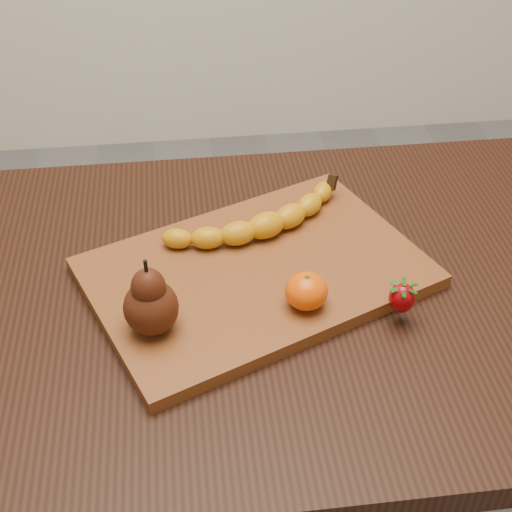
{
  "coord_description": "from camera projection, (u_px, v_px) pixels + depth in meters",
  "views": [
    {
      "loc": [
        -0.12,
        -0.74,
        1.42
      ],
      "look_at": [
        -0.03,
        0.02,
        0.8
      ],
      "focal_mm": 50.0,
      "sensor_mm": 36.0,
      "label": 1
    }
  ],
  "objects": [
    {
      "name": "cutting_board",
      "position": [
        256.0,
        273.0,
        1.0
      ],
      "size": [
        0.53,
        0.45,
        0.02
      ],
      "primitive_type": "cube",
      "rotation": [
        0.0,
        0.0,
        0.4
      ],
      "color": "brown",
      "rests_on": "table"
    },
    {
      "name": "banana",
      "position": [
        266.0,
        225.0,
        1.04
      ],
      "size": [
        0.25,
        0.15,
        0.04
      ],
      "primitive_type": null,
      "rotation": [
        0.0,
        0.0,
        0.38
      ],
      "color": "orange",
      "rests_on": "cutting_board"
    },
    {
      "name": "mandarin",
      "position": [
        306.0,
        291.0,
        0.92
      ],
      "size": [
        0.06,
        0.06,
        0.05
      ],
      "primitive_type": "ellipsoid",
      "rotation": [
        0.0,
        0.0,
        -0.06
      ],
      "color": "#FB5302",
      "rests_on": "cutting_board"
    },
    {
      "name": "strawberry",
      "position": [
        402.0,
        297.0,
        0.91
      ],
      "size": [
        0.04,
        0.04,
        0.04
      ],
      "primitive_type": null,
      "rotation": [
        0.0,
        0.0,
        0.25
      ],
      "color": "#950409",
      "rests_on": "cutting_board"
    },
    {
      "name": "pear",
      "position": [
        150.0,
        296.0,
        0.87
      ],
      "size": [
        0.08,
        0.08,
        0.11
      ],
      "primitive_type": null,
      "rotation": [
        0.0,
        0.0,
        -0.14
      ],
      "color": "#431A0A",
      "rests_on": "cutting_board"
    },
    {
      "name": "table",
      "position": [
        275.0,
        333.0,
        1.06
      ],
      "size": [
        1.0,
        0.7,
        0.76
      ],
      "color": "black",
      "rests_on": "ground"
    }
  ]
}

